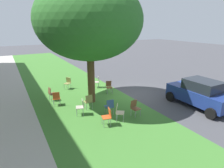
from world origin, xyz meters
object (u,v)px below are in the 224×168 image
(chair_7, at_px, (108,116))
(chair_3, at_px, (97,81))
(parked_car, at_px, (200,93))
(chair_1, at_px, (68,82))
(chair_6, at_px, (110,106))
(chair_8, at_px, (88,101))
(street_tree, at_px, (89,21))
(chair_10, at_px, (56,98))
(chair_5, at_px, (119,111))
(chair_9, at_px, (81,106))
(chair_0, at_px, (135,107))
(chair_4, at_px, (51,93))
(chair_2, at_px, (109,86))

(chair_7, bearing_deg, chair_3, -20.48)
(chair_3, bearing_deg, parked_car, -148.87)
(chair_1, relative_size, chair_6, 1.00)
(chair_8, bearing_deg, street_tree, -33.11)
(chair_10, bearing_deg, chair_5, -146.47)
(chair_1, bearing_deg, chair_9, 171.57)
(chair_0, relative_size, chair_7, 1.00)
(chair_4, xyz_separation_m, chair_9, (-2.85, -0.93, 0.00))
(chair_1, relative_size, chair_9, 1.00)
(chair_0, bearing_deg, chair_7, 95.39)
(chair_0, xyz_separation_m, parked_car, (-0.87, -4.07, 0.32))
(chair_8, bearing_deg, chair_7, -177.87)
(street_tree, height_order, chair_3, street_tree)
(chair_0, height_order, chair_2, same)
(chair_0, bearing_deg, chair_5, 91.22)
(chair_6, bearing_deg, chair_1, 7.03)
(street_tree, height_order, chair_6, street_tree)
(street_tree, bearing_deg, chair_10, 77.69)
(chair_9, bearing_deg, chair_6, -118.72)
(chair_7, bearing_deg, chair_0, -84.61)
(chair_6, relative_size, chair_10, 1.00)
(chair_3, height_order, chair_6, same)
(chair_1, bearing_deg, chair_7, -179.76)
(chair_7, bearing_deg, chair_5, -78.79)
(chair_8, xyz_separation_m, parked_car, (-2.89, -5.88, 0.32))
(street_tree, relative_size, chair_5, 8.11)
(chair_7, relative_size, chair_9, 1.00)
(chair_3, bearing_deg, chair_9, 143.90)
(chair_5, distance_m, chair_7, 0.73)
(chair_5, height_order, chair_9, same)
(chair_9, distance_m, parked_car, 6.95)
(street_tree, height_order, chair_1, street_tree)
(chair_8, bearing_deg, chair_9, 126.70)
(chair_0, xyz_separation_m, chair_8, (2.01, 1.81, 0.00))
(chair_4, height_order, chair_10, same)
(chair_5, relative_size, chair_8, 1.00)
(chair_2, xyz_separation_m, chair_6, (-2.98, 1.60, 0.00))
(chair_3, relative_size, chair_6, 1.00)
(chair_3, relative_size, parked_car, 0.24)
(chair_4, xyz_separation_m, parked_car, (-5.27, -7.44, 0.32))
(chair_2, bearing_deg, chair_9, 127.24)
(chair_8, bearing_deg, chair_6, -149.38)
(chair_10, xyz_separation_m, parked_car, (-4.29, -7.36, 0.32))
(chair_7, bearing_deg, chair_4, 19.77)
(chair_2, distance_m, chair_8, 2.92)
(chair_7, bearing_deg, chair_10, 23.59)
(chair_4, height_order, chair_7, same)
(chair_3, height_order, parked_car, parked_car)
(chair_3, xyz_separation_m, chair_5, (-5.35, 1.34, 0.00))
(chair_1, xyz_separation_m, chair_7, (-6.33, -0.03, 0.00))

